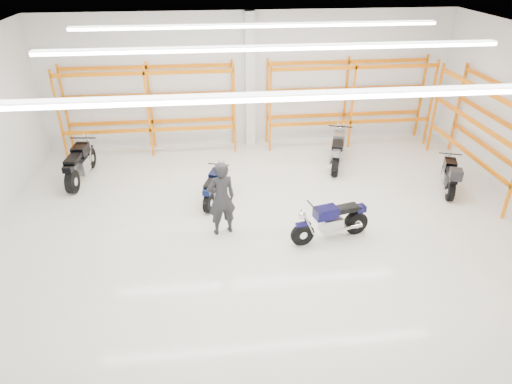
{
  "coord_description": "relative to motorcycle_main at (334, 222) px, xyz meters",
  "views": [
    {
      "loc": [
        -1.5,
        -9.43,
        6.37
      ],
      "look_at": [
        -0.39,
        0.5,
        0.9
      ],
      "focal_mm": 32.0,
      "sensor_mm": 36.0,
      "label": 1
    }
  ],
  "objects": [
    {
      "name": "ground",
      "position": [
        -1.4,
        0.4,
        -0.47
      ],
      "size": [
        14.0,
        14.0,
        0.0
      ],
      "primitive_type": "plane",
      "color": "beige",
      "rests_on": "ground"
    },
    {
      "name": "room_shell",
      "position": [
        -1.4,
        0.43,
        2.81
      ],
      "size": [
        14.02,
        12.02,
        4.51
      ],
      "color": "white",
      "rests_on": "ground"
    },
    {
      "name": "motorcycle_main",
      "position": [
        0.0,
        0.0,
        0.0
      ],
      "size": [
        2.01,
        0.77,
        1.0
      ],
      "color": "black",
      "rests_on": "ground"
    },
    {
      "name": "motorcycle_back_a",
      "position": [
        -6.78,
        3.82,
        0.07
      ],
      "size": [
        0.78,
        2.35,
        1.16
      ],
      "color": "black",
      "rests_on": "ground"
    },
    {
      "name": "motorcycle_back_b",
      "position": [
        -2.82,
        2.14,
        -0.04
      ],
      "size": [
        0.83,
        1.81,
        0.91
      ],
      "color": "black",
      "rests_on": "ground"
    },
    {
      "name": "motorcycle_back_c",
      "position": [
        1.19,
        4.03,
        0.06
      ],
      "size": [
        1.05,
        2.23,
        1.13
      ],
      "color": "black",
      "rests_on": "ground"
    },
    {
      "name": "motorcycle_back_d",
      "position": [
        3.92,
        1.95,
        0.02
      ],
      "size": [
        0.97,
        1.94,
        1.03
      ],
      "color": "black",
      "rests_on": "ground"
    },
    {
      "name": "standing_man",
      "position": [
        -2.67,
        0.56,
        0.49
      ],
      "size": [
        0.79,
        0.62,
        1.92
      ],
      "primitive_type": "imported",
      "rotation": [
        0.0,
        0.0,
        3.4
      ],
      "color": "black",
      "rests_on": "ground"
    },
    {
      "name": "structural_column",
      "position": [
        -1.4,
        6.22,
        1.78
      ],
      "size": [
        0.32,
        0.32,
        4.5
      ],
      "primitive_type": "cube",
      "color": "white",
      "rests_on": "ground"
    },
    {
      "name": "pallet_racking_back_left",
      "position": [
        -4.8,
        5.88,
        1.32
      ],
      "size": [
        5.67,
        0.87,
        3.0
      ],
      "color": "#E46505",
      "rests_on": "ground"
    },
    {
      "name": "pallet_racking_back_right",
      "position": [
        2.0,
        5.88,
        1.32
      ],
      "size": [
        5.67,
        0.87,
        3.0
      ],
      "color": "#E46505",
      "rests_on": "ground"
    }
  ]
}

